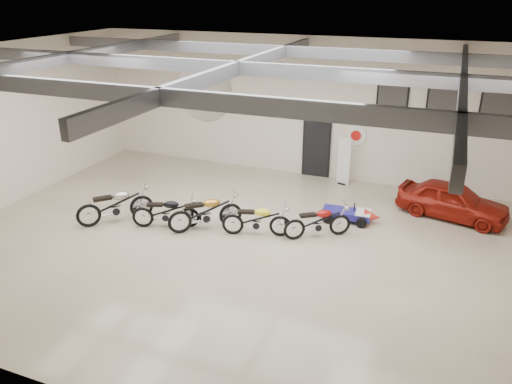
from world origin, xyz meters
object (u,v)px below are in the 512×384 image
at_px(motorcycle_black, 166,211).
at_px(vintage_car, 453,200).
at_px(motorcycle_silver, 115,204).
at_px(motorcycle_red, 318,221).
at_px(motorcycle_gold, 205,212).
at_px(banner_stand, 344,160).
at_px(go_kart, 352,212).
at_px(motorcycle_yellow, 256,219).

xyz_separation_m(motorcycle_black, vintage_car, (7.73, 3.78, 0.05)).
distance_m(motorcycle_black, vintage_car, 8.60).
bearing_deg(motorcycle_silver, motorcycle_red, -33.86).
xyz_separation_m(motorcycle_gold, motorcycle_red, (3.13, 0.70, -0.06)).
bearing_deg(banner_stand, motorcycle_red, -72.92).
height_order(banner_stand, motorcycle_black, banner_stand).
distance_m(motorcycle_silver, go_kart, 7.04).
bearing_deg(banner_stand, motorcycle_silver, -121.21).
height_order(motorcycle_silver, motorcycle_black, motorcycle_silver).
bearing_deg(motorcycle_black, vintage_car, 4.90).
height_order(banner_stand, vintage_car, banner_stand).
distance_m(motorcycle_yellow, go_kart, 2.98).
xyz_separation_m(motorcycle_silver, motorcycle_gold, (2.70, 0.56, -0.02)).
relative_size(banner_stand, motorcycle_yellow, 0.92).
distance_m(motorcycle_silver, motorcycle_red, 5.97).
xyz_separation_m(motorcycle_yellow, go_kart, (2.32, 1.87, -0.18)).
height_order(banner_stand, motorcycle_gold, banner_stand).
relative_size(motorcycle_silver, vintage_car, 0.68).
bearing_deg(vintage_car, motorcycle_silver, 126.92).
relative_size(motorcycle_silver, go_kart, 1.26).
bearing_deg(motorcycle_silver, motorcycle_yellow, -35.97).
bearing_deg(banner_stand, motorcycle_gold, -106.14).
bearing_deg(motorcycle_red, motorcycle_yellow, 163.39).
relative_size(motorcycle_silver, motorcycle_gold, 1.03).
bearing_deg(motorcycle_black, motorcycle_silver, 168.01).
relative_size(motorcycle_gold, vintage_car, 0.66).
relative_size(banner_stand, motorcycle_red, 0.93).
distance_m(motorcycle_black, go_kart, 5.50).
bearing_deg(go_kart, motorcycle_gold, -155.67).
xyz_separation_m(go_kart, vintage_car, (2.76, 1.42, 0.23)).
bearing_deg(motorcycle_black, motorcycle_gold, -6.25).
distance_m(banner_stand, motorcycle_gold, 5.79).
bearing_deg(motorcycle_red, go_kart, 28.89).
bearing_deg(motorcycle_yellow, motorcycle_red, 0.76).
relative_size(motorcycle_black, vintage_car, 0.59).
bearing_deg(motorcycle_red, banner_stand, 58.86).
bearing_deg(go_kart, motorcycle_red, -121.00).
xyz_separation_m(motorcycle_silver, motorcycle_red, (5.84, 1.26, -0.08)).
relative_size(banner_stand, motorcycle_gold, 0.83).
bearing_deg(motorcycle_gold, motorcycle_red, -28.58).
bearing_deg(motorcycle_red, motorcycle_gold, 158.55).
bearing_deg(go_kart, motorcycle_black, -158.50).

